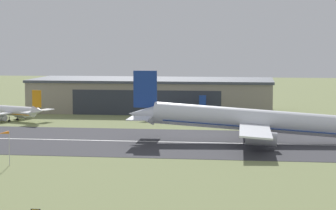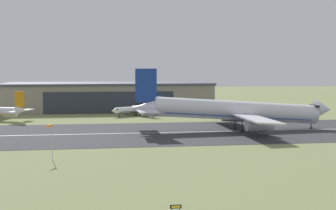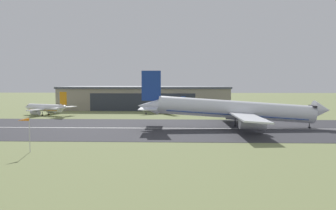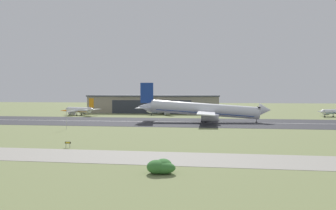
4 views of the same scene
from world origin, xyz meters
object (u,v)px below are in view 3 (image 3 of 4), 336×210
object	(u,v)px
airplane_parked_centre	(163,108)
airplane_landing	(235,110)
windsock_pole	(24,122)
airplane_parked_far_east	(46,108)

from	to	relation	value
airplane_parked_centre	airplane_landing	bearing A→B (deg)	-61.62
airplane_parked_centre	windsock_pole	xyz separation A→B (m)	(-24.07, -81.53, 3.95)
airplane_parked_centre	airplane_parked_far_east	distance (m)	50.24
airplane_parked_far_east	airplane_parked_centre	bearing A→B (deg)	11.80
airplane_parked_far_east	airplane_landing	bearing A→B (deg)	-25.14
airplane_parked_centre	airplane_parked_far_east	world-z (taller)	airplane_parked_far_east
airplane_landing	airplane_parked_far_east	size ratio (longest dim) A/B	2.47
airplane_parked_far_east	windsock_pole	world-z (taller)	airplane_parked_far_east
airplane_parked_centre	windsock_pole	size ratio (longest dim) A/B	3.30
airplane_parked_centre	airplane_parked_far_east	size ratio (longest dim) A/B	0.97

